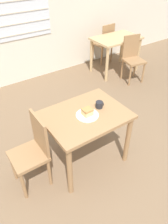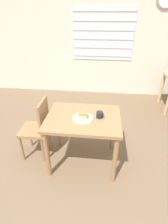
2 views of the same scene
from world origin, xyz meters
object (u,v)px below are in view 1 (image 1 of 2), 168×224
at_px(chair_far_opposite, 105,42).
at_px(cake_slice, 87,112).
at_px(dining_table_far, 116,44).
at_px(plate, 87,115).
at_px(dining_table_near, 85,122).
at_px(chair_near_window, 33,150).
at_px(coffee_mug, 99,105).
at_px(chair_far_corner, 133,57).

bearing_deg(chair_far_opposite, cake_slice, 43.31).
height_order(dining_table_far, plate, plate).
xyz_separation_m(dining_table_far, cake_slice, (-1.98, -1.77, 0.17)).
bearing_deg(cake_slice, dining_table_near, 90.26).
height_order(dining_table_far, chair_near_window, chair_near_window).
bearing_deg(chair_near_window, dining_table_far, 122.48).
xyz_separation_m(dining_table_near, coffee_mug, (0.20, 0.01, 0.16)).
bearing_deg(coffee_mug, chair_far_corner, 34.34).
bearing_deg(chair_far_opposite, chair_far_corner, 80.85).
relative_size(dining_table_far, chair_far_corner, 1.09).
bearing_deg(chair_far_opposite, plate, 43.30).
bearing_deg(chair_far_corner, cake_slice, -135.26).
distance_m(chair_near_window, plate, 0.70).
xyz_separation_m(cake_slice, coffee_mug, (0.20, 0.05, -0.01)).
relative_size(cake_slice, coffee_mug, 1.15).
height_order(dining_table_near, chair_far_corner, chair_far_corner).
bearing_deg(cake_slice, chair_far_opposite, 47.30).
distance_m(dining_table_near, chair_far_corner, 2.36).
bearing_deg(cake_slice, chair_far_corner, 32.50).
relative_size(plate, cake_slice, 2.41).
relative_size(chair_far_corner, cake_slice, 8.45).
relative_size(dining_table_near, chair_near_window, 1.04).
bearing_deg(dining_table_far, plate, -138.26).
distance_m(chair_near_window, chair_far_corner, 2.89).
relative_size(dining_table_far, cake_slice, 9.19).
bearing_deg(dining_table_far, coffee_mug, -135.92).
bearing_deg(coffee_mug, plate, -166.98).
relative_size(chair_near_window, plate, 3.51).
xyz_separation_m(dining_table_near, chair_far_corner, (2.00, 1.24, -0.13)).
xyz_separation_m(plate, cake_slice, (0.00, 0.00, 0.05)).
distance_m(dining_table_near, chair_far_opposite, 3.06).
xyz_separation_m(chair_far_opposite, coffee_mug, (-1.88, -2.22, 0.29)).
xyz_separation_m(chair_near_window, plate, (0.64, -0.10, 0.26)).
bearing_deg(coffee_mug, dining_table_far, 44.08).
xyz_separation_m(dining_table_near, dining_table_far, (1.98, 1.73, 0.00)).
height_order(dining_table_far, cake_slice, cake_slice).
bearing_deg(dining_table_near, chair_far_opposite, 46.86).
distance_m(cake_slice, coffee_mug, 0.21).
distance_m(chair_far_opposite, cake_slice, 3.10).
height_order(dining_table_far, chair_far_corner, chair_far_corner).
distance_m(chair_far_opposite, coffee_mug, 2.92).
height_order(dining_table_near, plate, plate).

